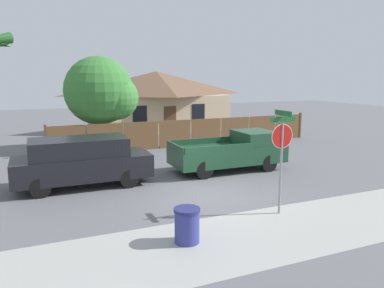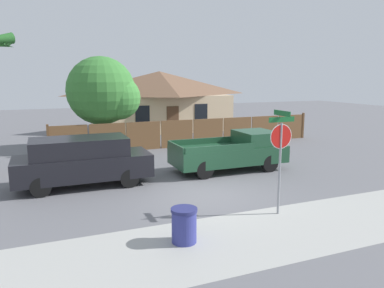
{
  "view_description": "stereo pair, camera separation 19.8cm",
  "coord_description": "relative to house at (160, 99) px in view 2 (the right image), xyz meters",
  "views": [
    {
      "loc": [
        -5.46,
        -11.3,
        4.05
      ],
      "look_at": [
        -0.05,
        1.16,
        1.6
      ],
      "focal_mm": 35.0,
      "sensor_mm": 36.0,
      "label": 1
    },
    {
      "loc": [
        -5.27,
        -11.38,
        4.05
      ],
      "look_at": [
        -0.05,
        1.16,
        1.6
      ],
      "focal_mm": 35.0,
      "sensor_mm": 36.0,
      "label": 2
    }
  ],
  "objects": [
    {
      "name": "sidewalk_strip",
      "position": [
        -3.61,
        -20.08,
        -2.31
      ],
      "size": [
        36.0,
        3.2,
        0.01
      ],
      "color": "#A3A39E",
      "rests_on": "ground"
    },
    {
      "name": "wooden_fence",
      "position": [
        -0.45,
        -7.77,
        -1.52
      ],
      "size": [
        16.09,
        0.12,
        1.68
      ],
      "color": "brown",
      "rests_on": "ground"
    },
    {
      "name": "stop_sign",
      "position": [
        -2.4,
        -19.0,
        -0.23
      ],
      "size": [
        0.86,
        0.77,
        3.09
      ],
      "rotation": [
        0.0,
        0.0,
        -0.01
      ],
      "color": "gray",
      "rests_on": "ground"
    },
    {
      "name": "trash_bin",
      "position": [
        -5.71,
        -19.75,
        -1.87
      ],
      "size": [
        0.66,
        0.66,
        0.88
      ],
      "color": "navy",
      "rests_on": "ground"
    },
    {
      "name": "red_suv",
      "position": [
        -7.43,
        -13.75,
        -1.33
      ],
      "size": [
        4.94,
        1.98,
        1.83
      ],
      "rotation": [
        0.0,
        0.0,
        -0.01
      ],
      "color": "black",
      "rests_on": "ground"
    },
    {
      "name": "ground_plane",
      "position": [
        -3.61,
        -16.48,
        -2.31
      ],
      "size": [
        80.0,
        80.0,
        0.0
      ],
      "primitive_type": "plane",
      "color": "slate"
    },
    {
      "name": "oak_tree",
      "position": [
        -5.29,
        -6.55,
        0.87
      ],
      "size": [
        4.0,
        3.81,
        5.18
      ],
      "color": "brown",
      "rests_on": "ground"
    },
    {
      "name": "house",
      "position": [
        0.0,
        0.0,
        0.0
      ],
      "size": [
        10.54,
        6.41,
        4.46
      ],
      "color": "beige",
      "rests_on": "ground"
    },
    {
      "name": "orange_pickup",
      "position": [
        -1.06,
        -13.75,
        -1.49
      ],
      "size": [
        4.97,
        2.06,
        1.67
      ],
      "rotation": [
        0.0,
        0.0,
        -0.01
      ],
      "color": "#1E472D",
      "rests_on": "ground"
    }
  ]
}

